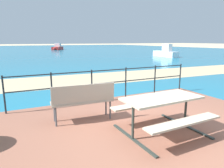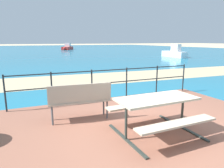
{
  "view_description": "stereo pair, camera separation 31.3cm",
  "coord_description": "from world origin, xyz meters",
  "px_view_note": "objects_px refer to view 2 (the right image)",
  "views": [
    {
      "loc": [
        -2.69,
        -3.24,
        1.9
      ],
      "look_at": [
        -0.03,
        2.18,
        0.61
      ],
      "focal_mm": 32.68,
      "sensor_mm": 36.0,
      "label": 1
    },
    {
      "loc": [
        -2.4,
        -3.37,
        1.9
      ],
      "look_at": [
        -0.03,
        2.18,
        0.61
      ],
      "focal_mm": 32.68,
      "sensor_mm": 36.0,
      "label": 2
    }
  ],
  "objects_px": {
    "park_bench": "(80,98)",
    "boat_mid": "(174,53)",
    "boat_near": "(67,47)",
    "picnic_table": "(157,107)"
  },
  "relations": [
    {
      "from": "park_bench",
      "to": "boat_mid",
      "type": "bearing_deg",
      "value": -130.63
    },
    {
      "from": "boat_near",
      "to": "boat_mid",
      "type": "distance_m",
      "value": 26.31
    },
    {
      "from": "park_bench",
      "to": "boat_near",
      "type": "bearing_deg",
      "value": -95.95
    },
    {
      "from": "picnic_table",
      "to": "boat_mid",
      "type": "relative_size",
      "value": 0.37
    },
    {
      "from": "park_bench",
      "to": "picnic_table",
      "type": "bearing_deg",
      "value": 138.74
    },
    {
      "from": "park_bench",
      "to": "boat_mid",
      "type": "xyz_separation_m",
      "value": [
        15.03,
        14.88,
        -0.12
      ]
    },
    {
      "from": "boat_mid",
      "to": "park_bench",
      "type": "bearing_deg",
      "value": 138.83
    },
    {
      "from": "boat_mid",
      "to": "boat_near",
      "type": "bearing_deg",
      "value": 20.71
    },
    {
      "from": "boat_near",
      "to": "park_bench",
      "type": "bearing_deg",
      "value": 16.99
    },
    {
      "from": "park_bench",
      "to": "boat_near",
      "type": "distance_m",
      "value": 40.8
    }
  ]
}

